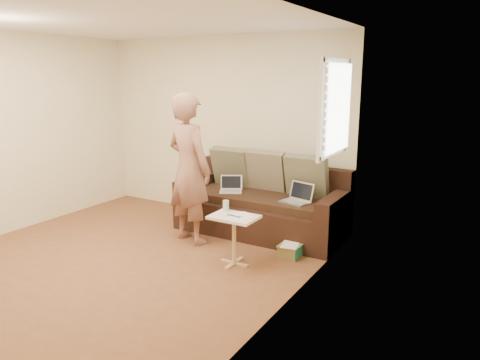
# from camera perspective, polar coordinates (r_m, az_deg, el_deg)

# --- Properties ---
(floor) EXTENTS (4.50, 4.50, 0.00)m
(floor) POSITION_cam_1_polar(r_m,az_deg,el_deg) (5.27, -15.64, -10.29)
(floor) COLOR brown
(floor) RESTS_ON ground
(ceiling) EXTENTS (4.50, 4.50, 0.00)m
(ceiling) POSITION_cam_1_polar(r_m,az_deg,el_deg) (4.89, -17.62, 18.99)
(ceiling) COLOR white
(ceiling) RESTS_ON wall_back
(wall_back) EXTENTS (4.00, 0.00, 4.00)m
(wall_back) POSITION_cam_1_polar(r_m,az_deg,el_deg) (6.64, -2.25, 6.61)
(wall_back) COLOR beige
(wall_back) RESTS_ON ground
(wall_right) EXTENTS (0.00, 4.50, 4.50)m
(wall_right) POSITION_cam_1_polar(r_m,az_deg,el_deg) (3.73, 5.01, 1.45)
(wall_right) COLOR beige
(wall_right) RESTS_ON ground
(window_blinds) EXTENTS (0.12, 0.88, 1.08)m
(window_blinds) POSITION_cam_1_polar(r_m,az_deg,el_deg) (5.08, 11.99, 8.87)
(window_blinds) COLOR white
(window_blinds) RESTS_ON wall_right
(sofa) EXTENTS (2.20, 0.95, 0.85)m
(sofa) POSITION_cam_1_polar(r_m,az_deg,el_deg) (5.96, 2.66, -2.73)
(sofa) COLOR black
(sofa) RESTS_ON ground
(pillow_left) EXTENTS (0.55, 0.29, 0.57)m
(pillow_left) POSITION_cam_1_polar(r_m,az_deg,el_deg) (6.36, -1.13, 1.67)
(pillow_left) COLOR #51553E
(pillow_left) RESTS_ON sofa
(pillow_mid) EXTENTS (0.55, 0.27, 0.57)m
(pillow_mid) POSITION_cam_1_polar(r_m,az_deg,el_deg) (6.11, 3.36, 1.18)
(pillow_mid) COLOR #6F694F
(pillow_mid) RESTS_ON sofa
(pillow_right) EXTENTS (0.55, 0.28, 0.57)m
(pillow_right) POSITION_cam_1_polar(r_m,az_deg,el_deg) (5.82, 8.40, 0.46)
(pillow_right) COLOR #51553E
(pillow_right) RESTS_ON sofa
(laptop_silver) EXTENTS (0.39, 0.33, 0.23)m
(laptop_silver) POSITION_cam_1_polar(r_m,az_deg,el_deg) (5.59, 6.92, -2.89)
(laptop_silver) COLOR #B7BABC
(laptop_silver) RESTS_ON sofa
(laptop_white) EXTENTS (0.36, 0.33, 0.21)m
(laptop_white) POSITION_cam_1_polar(r_m,az_deg,el_deg) (6.05, -1.19, -1.53)
(laptop_white) COLOR white
(laptop_white) RESTS_ON sofa
(person) EXTENTS (0.76, 0.60, 1.86)m
(person) POSITION_cam_1_polar(r_m,az_deg,el_deg) (5.56, -6.44, 1.41)
(person) COLOR brown
(person) RESTS_ON ground
(side_table) EXTENTS (0.51, 0.36, 0.56)m
(side_table) POSITION_cam_1_polar(r_m,az_deg,el_deg) (5.01, -0.75, -7.60)
(side_table) COLOR silver
(side_table) RESTS_ON ground
(drinking_glass) EXTENTS (0.07, 0.07, 0.12)m
(drinking_glass) POSITION_cam_1_polar(r_m,az_deg,el_deg) (5.08, -1.78, -3.25)
(drinking_glass) COLOR silver
(drinking_glass) RESTS_ON side_table
(scissors) EXTENTS (0.20, 0.16, 0.02)m
(scissors) POSITION_cam_1_polar(r_m,az_deg,el_deg) (4.89, -0.81, -4.55)
(scissors) COLOR silver
(scissors) RESTS_ON side_table
(paper_on_table) EXTENTS (0.25, 0.33, 0.00)m
(paper_on_table) POSITION_cam_1_polar(r_m,az_deg,el_deg) (4.88, 0.25, -4.63)
(paper_on_table) COLOR white
(paper_on_table) RESTS_ON side_table
(striped_box) EXTENTS (0.24, 0.24, 0.15)m
(striped_box) POSITION_cam_1_polar(r_m,az_deg,el_deg) (5.30, 6.33, -8.85)
(striped_box) COLOR orange
(striped_box) RESTS_ON ground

